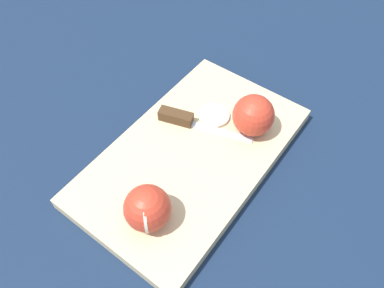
# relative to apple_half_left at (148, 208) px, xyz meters

# --- Properties ---
(ground_plane) EXTENTS (4.00, 4.00, 0.00)m
(ground_plane) POSITION_rel_apple_half_left_xyz_m (0.13, 0.00, -0.06)
(ground_plane) COLOR #14233D
(cutting_board) EXTENTS (0.43, 0.29, 0.02)m
(cutting_board) POSITION_rel_apple_half_left_xyz_m (0.13, 0.00, -0.04)
(cutting_board) COLOR #D1B789
(cutting_board) RESTS_ON ground_plane
(apple_half_left) EXTENTS (0.07, 0.07, 0.07)m
(apple_half_left) POSITION_rel_apple_half_left_xyz_m (0.00, 0.00, 0.00)
(apple_half_left) COLOR red
(apple_half_left) RESTS_ON cutting_board
(apple_half_right) EXTENTS (0.07, 0.07, 0.07)m
(apple_half_right) POSITION_rel_apple_half_left_xyz_m (0.22, -0.07, 0.00)
(apple_half_right) COLOR red
(apple_half_right) RESTS_ON cutting_board
(knife) EXTENTS (0.04, 0.17, 0.02)m
(knife) POSITION_rel_apple_half_left_xyz_m (0.18, 0.04, -0.02)
(knife) COLOR silver
(knife) RESTS_ON cutting_board
(apple_slice) EXTENTS (0.05, 0.05, 0.01)m
(apple_slice) POSITION_rel_apple_half_left_xyz_m (0.22, 0.00, -0.03)
(apple_slice) COLOR beige
(apple_slice) RESTS_ON cutting_board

